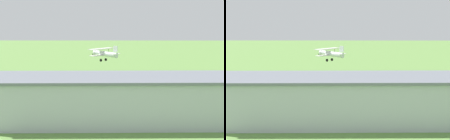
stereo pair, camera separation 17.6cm
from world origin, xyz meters
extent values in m
plane|color=#608C42|center=(0.00, 0.00, 0.00)|extent=(400.00, 400.00, 0.00)
cube|color=#B7BCC6|center=(-3.49, 32.55, 2.86)|extent=(36.61, 11.37, 5.72)
cube|color=slate|center=(-3.49, 32.55, 5.90)|extent=(37.23, 11.98, 0.35)
cube|color=#384251|center=(-3.38, 27.21, 2.35)|extent=(10.00, 0.38, 4.69)
cylinder|color=silver|center=(0.57, -1.51, 6.12)|extent=(5.92, 4.54, 1.56)
cone|color=black|center=(3.45, -3.47, 5.91)|extent=(1.08, 1.10, 0.86)
cube|color=silver|center=(1.18, -1.92, 5.90)|extent=(5.68, 7.46, 0.20)
cube|color=silver|center=(1.56, -2.18, 7.26)|extent=(5.68, 7.46, 0.20)
cube|color=silver|center=(-1.73, 0.05, 7.38)|extent=(1.03, 0.74, 1.36)
cube|color=silver|center=(-1.79, 0.09, 6.30)|extent=(2.21, 2.66, 0.13)
cylinder|color=black|center=(0.48, -2.60, 4.75)|extent=(0.61, 0.48, 0.64)
cylinder|color=black|center=(1.55, -1.03, 4.75)|extent=(0.61, 0.48, 0.64)
cylinder|color=#332D28|center=(-0.09, -4.20, 6.58)|extent=(0.18, 0.16, 1.39)
cylinder|color=#332D28|center=(2.83, 0.09, 6.58)|extent=(0.18, 0.16, 1.39)
cylinder|color=beige|center=(15.35, 17.84, 0.40)|extent=(0.45, 0.45, 0.79)
cylinder|color=#3F3F47|center=(15.35, 17.84, 1.07)|extent=(0.54, 0.54, 0.56)
sphere|color=#D8AD84|center=(15.35, 17.84, 1.46)|extent=(0.21, 0.21, 0.21)
camera|label=1|loc=(-1.61, 79.14, 12.90)|focal=57.42mm
camera|label=2|loc=(-1.79, 79.14, 12.90)|focal=57.42mm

